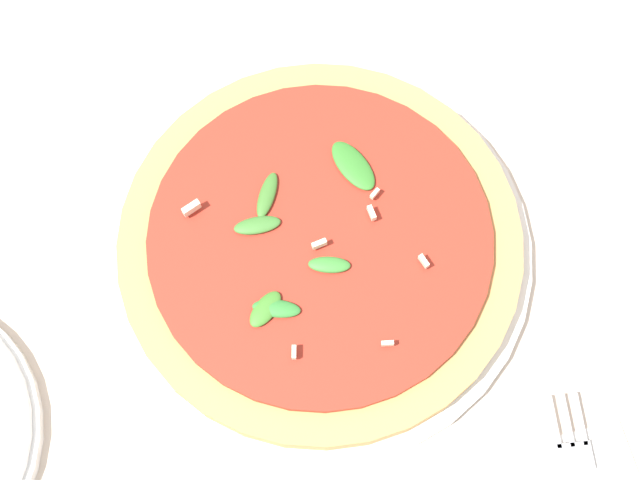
% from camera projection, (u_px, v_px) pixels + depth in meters
% --- Properties ---
extents(ground_plane, '(6.00, 6.00, 0.00)m').
position_uv_depth(ground_plane, '(270.00, 215.00, 0.67)').
color(ground_plane, beige).
extents(pizza_arugula_main, '(0.31, 0.31, 0.05)m').
position_uv_depth(pizza_arugula_main, '(320.00, 246.00, 0.64)').
color(pizza_arugula_main, white).
rests_on(pizza_arugula_main, ground_plane).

